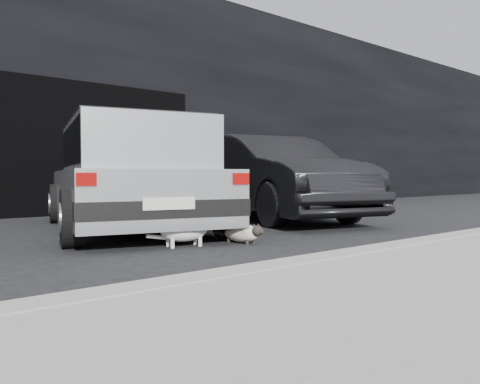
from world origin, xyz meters
TOP-DOWN VIEW (x-y plane):
  - ground at (0.00, 0.00)m, footprint 80.00×80.00m
  - building_facade at (1.00, 6.00)m, footprint 34.00×4.00m
  - garage_opening at (1.00, 3.99)m, footprint 4.00×0.10m
  - curb at (1.00, -2.60)m, footprint 18.00×0.25m
  - silver_hatchback at (0.20, 0.92)m, footprint 2.82×4.42m
  - second_car at (2.92, 0.99)m, footprint 2.65×4.74m
  - cat_siamese at (0.62, -1.03)m, footprint 0.31×0.68m
  - cat_white at (0.00, -0.83)m, footprint 0.79×0.36m

SIDE VIEW (x-z plane):
  - ground at x=0.00m, z-range 0.00..0.00m
  - curb at x=1.00m, z-range 0.00..0.12m
  - cat_siamese at x=0.62m, z-range -0.01..0.23m
  - cat_white at x=0.00m, z-range -0.01..0.36m
  - second_car at x=2.92m, z-range 0.00..1.48m
  - silver_hatchback at x=0.20m, z-range 0.07..1.58m
  - garage_opening at x=1.00m, z-range 0.00..2.60m
  - building_facade at x=1.00m, z-range 0.00..5.00m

